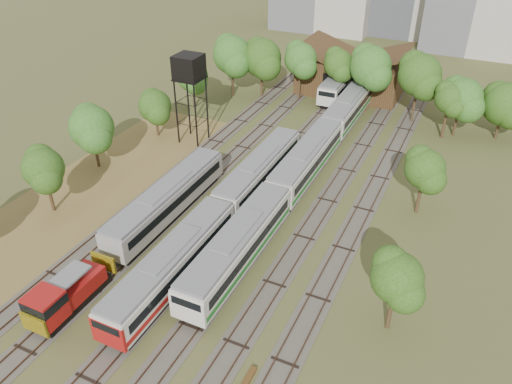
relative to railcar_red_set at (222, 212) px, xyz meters
The scene contains 13 objects.
ground 15.94m from the railcar_red_set, 82.73° to the right, with size 240.00×240.00×0.00m, color #475123.
dry_grass_patch 17.86m from the railcar_red_set, 154.33° to the right, with size 14.00×60.00×0.04m, color brown.
tracks 9.60m from the railcar_red_set, 81.85° to the left, with size 24.60×80.00×0.19m.
railcar_red_set is the anchor object (origin of this frame).
railcar_green_set 13.76m from the railcar_red_set, 73.10° to the left, with size 3.15×52.08×3.90m.
railcar_rear 40.25m from the railcar_red_set, 90.00° to the left, with size 3.04×16.08×3.76m.
shunter_locomotive 16.47m from the railcar_red_set, 111.37° to the right, with size 2.53×8.10×3.31m.
old_grey_coach 6.02m from the railcar_red_set, behind, with size 2.95×18.00×3.65m.
water_tower 21.74m from the railcar_red_set, 129.29° to the left, with size 3.34×3.34×11.54m.
maintenance_shed 42.31m from the railcar_red_set, 88.65° to the left, with size 16.45×11.55×7.58m.
tree_band_left 18.80m from the railcar_red_set, behind, with size 7.42×54.66×7.80m.
tree_band_far 35.21m from the railcar_red_set, 78.66° to the left, with size 50.50×10.46×9.83m.
tree_band_right 21.06m from the railcar_red_set, 33.39° to the left, with size 4.85×40.48×7.48m.
Camera 1 is at (18.32, -19.32, 30.09)m, focal length 35.00 mm.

